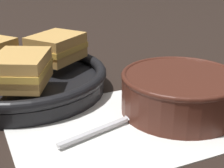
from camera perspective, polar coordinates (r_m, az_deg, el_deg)
name	(u,v)px	position (r m, az deg, el deg)	size (l,w,h in m)	color
ground_plane	(132,106)	(0.54, 3.34, -3.73)	(4.00, 4.00, 0.00)	black
napkin	(110,128)	(0.48, -0.38, -7.33)	(0.29, 0.25, 0.00)	white
soup_bowl	(180,91)	(0.52, 11.27, -1.11)	(0.18, 0.18, 0.06)	#4C2319
spoon	(128,118)	(0.49, 2.69, -5.73)	(0.16, 0.05, 0.01)	silver
skillet	(23,80)	(0.61, -14.64, 0.70)	(0.33, 0.34, 0.04)	black
sandwich_near_right	(21,69)	(0.53, -14.84, 2.38)	(0.11, 0.12, 0.05)	tan
sandwich_far_left	(56,47)	(0.63, -9.25, 6.02)	(0.12, 0.11, 0.05)	tan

